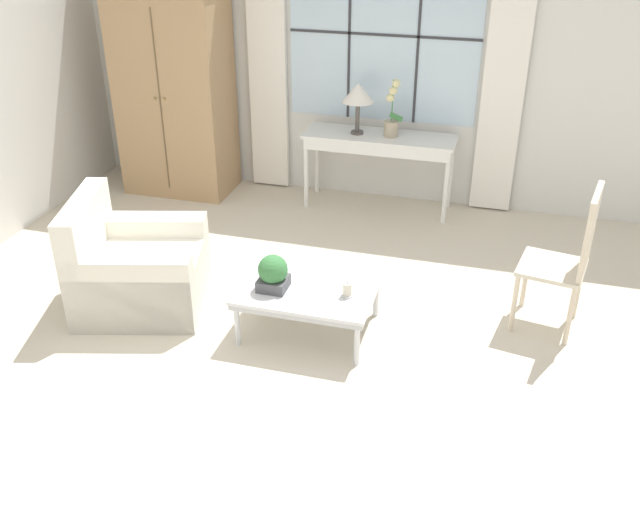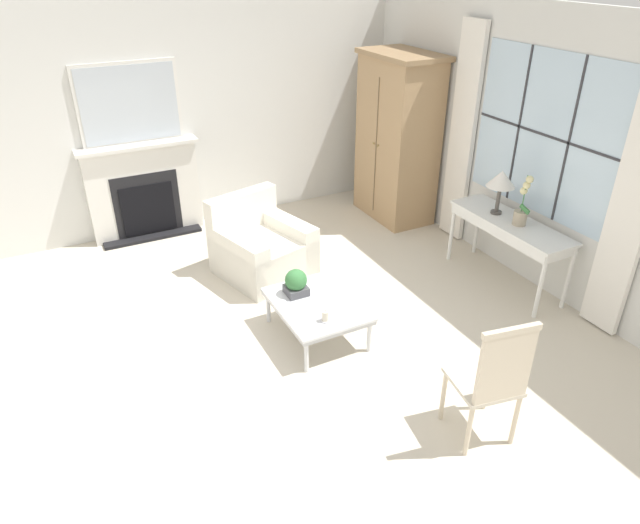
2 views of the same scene
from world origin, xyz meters
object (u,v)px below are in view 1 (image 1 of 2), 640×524
(pillar_candle, at_px, (347,290))
(potted_orchid, at_px, (392,117))
(console_table, at_px, (380,144))
(armoire, at_px, (174,86))
(table_lamp, at_px, (358,94))
(armchair_upholstered, at_px, (137,271))
(side_chair_wooden, at_px, (570,254))
(coffee_table, at_px, (309,290))
(potted_plant_small, at_px, (273,273))

(pillar_candle, bearing_deg, potted_orchid, 93.79)
(console_table, distance_m, potted_orchid, 0.29)
(armoire, bearing_deg, table_lamp, 1.85)
(potted_orchid, bearing_deg, armchair_upholstered, -123.32)
(console_table, relative_size, potted_orchid, 2.68)
(side_chair_wooden, bearing_deg, console_table, 134.17)
(armoire, distance_m, potted_orchid, 2.16)
(potted_orchid, relative_size, coffee_table, 0.56)
(table_lamp, height_order, armchair_upholstered, table_lamp)
(side_chair_wooden, bearing_deg, coffee_table, -163.58)
(armoire, relative_size, potted_plant_small, 8.34)
(side_chair_wooden, distance_m, potted_plant_small, 2.05)
(armchair_upholstered, height_order, side_chair_wooden, side_chair_wooden)
(potted_orchid, bearing_deg, coffee_table, -93.54)
(coffee_table, bearing_deg, table_lamp, 94.67)
(potted_orchid, xyz_separation_m, coffee_table, (-0.14, -2.25, -0.59))
(table_lamp, bearing_deg, pillar_candle, -78.32)
(table_lamp, height_order, potted_orchid, potted_orchid)
(armoire, height_order, potted_plant_small, armoire)
(armchair_upholstered, bearing_deg, armoire, 106.95)
(table_lamp, relative_size, coffee_table, 0.50)
(potted_orchid, bearing_deg, armoire, -178.00)
(coffee_table, bearing_deg, armoire, 132.76)
(console_table, distance_m, pillar_candle, 2.35)
(armchair_upholstered, xyz_separation_m, side_chair_wooden, (3.08, 0.52, 0.32))
(console_table, relative_size, pillar_candle, 12.63)
(console_table, height_order, potted_plant_small, console_table)
(console_table, distance_m, coffee_table, 2.28)
(console_table, distance_m, side_chair_wooden, 2.43)
(armoire, xyz_separation_m, potted_plant_small, (1.79, -2.28, -0.58))
(armoire, distance_m, table_lamp, 1.83)
(coffee_table, xyz_separation_m, pillar_candle, (0.29, -0.07, 0.09))
(armoire, relative_size, potted_orchid, 3.97)
(potted_orchid, xyz_separation_m, pillar_candle, (0.15, -2.32, -0.51))
(armoire, distance_m, armchair_upholstered, 2.42)
(table_lamp, distance_m, armchair_upholstered, 2.66)
(side_chair_wooden, relative_size, potted_plant_small, 4.28)
(side_chair_wooden, bearing_deg, armoire, 155.96)
(armoire, relative_size, armchair_upholstered, 1.93)
(console_table, relative_size, armchair_upholstered, 1.30)
(armoire, height_order, table_lamp, armoire)
(console_table, distance_m, table_lamp, 0.51)
(armoire, bearing_deg, potted_orchid, 2.00)
(armchair_upholstered, relative_size, coffee_table, 1.16)
(potted_plant_small, relative_size, pillar_candle, 2.25)
(table_lamp, distance_m, coffee_table, 2.38)
(table_lamp, height_order, pillar_candle, table_lamp)
(potted_orchid, height_order, coffee_table, potted_orchid)
(side_chair_wooden, bearing_deg, armchair_upholstered, -170.45)
(potted_orchid, distance_m, pillar_candle, 2.38)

